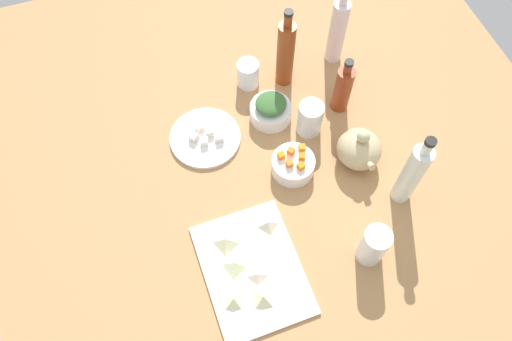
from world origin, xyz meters
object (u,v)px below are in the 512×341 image
Objects in this scene: teapot at (359,149)px; bottle_1 at (412,174)px; drinking_glass_1 at (310,118)px; bowl_carrots at (293,165)px; bottle_2 at (343,89)px; plate_tofu at (205,138)px; drinking_glass_0 at (248,74)px; drinking_glass_2 at (373,245)px; bottle_3 at (337,31)px; bowl_greens at (271,112)px; bottle_0 at (286,53)px; cutting_board at (252,269)px.

bottle_1 is (15.01, 6.93, 7.19)cm from teapot.
teapot is at bearing 34.10° from drinking_glass_1.
bottle_2 is at bearing 127.36° from bowl_carrots.
drinking_glass_0 reaches higher than plate_tofu.
drinking_glass_2 is at bearing -50.35° from bottle_1.
plate_tofu is 53.63cm from bottle_3.
bowl_greens is 1.40× the size of drinking_glass_0.
plate_tofu is 44.24cm from bottle_2.
bottle_0 is 63.50cm from drinking_glass_2.
bottle_0 is at bearing 144.23° from bowl_greens.
bottle_3 is at bearing 178.20° from bottle_1.
drinking_glass_2 is (47.67, -11.86, -2.10)cm from bottle_2.
bowl_greens is 46.67cm from bottle_1.
drinking_glass_0 is at bearing -151.27° from bottle_1.
bottle_1 is 3.19× the size of drinking_glass_0.
drinking_glass_2 is at bearing -14.92° from bottle_3.
bottle_1 is at bearing 35.02° from bowl_greens.
drinking_glass_2 is (63.22, 1.02, -5.88)cm from bottle_0.
drinking_glass_0 is 0.68× the size of drinking_glass_2.
bowl_greens is 0.61× the size of bottle_2.
bottle_1 is 34.37cm from drinking_glass_1.
bottle_1 is 59.96cm from drinking_glass_0.
plate_tofu is 0.76× the size of bottle_3.
bowl_greens is at bearing -97.86° from bottle_2.
bowl_carrots is at bearing -123.62° from bottle_1.
bottle_2 is at bearing 112.08° from drinking_glass_1.
cutting_board is 62.59cm from drinking_glass_0.
plate_tofu is at bearing -50.00° from drinking_glass_0.
cutting_board is at bearing -38.67° from bottle_3.
bottle_1 is at bearing -1.80° from bottle_3.
drinking_glass_2 is (66.85, -17.81, -5.43)cm from bottle_3.
teapot is 1.63× the size of drinking_glass_0.
drinking_glass_1 is at bearing 49.98° from bowl_greens.
drinking_glass_1 is at bearing -150.46° from bottle_1.
cutting_board is 1.19× the size of bottle_3.
bowl_greens is (-1.27, 21.53, 2.00)cm from plate_tofu.
bowl_carrots is at bearing 140.18° from cutting_board.
drinking_glass_2 is (42.66, 0.48, 1.03)cm from drinking_glass_1.
bottle_0 reaches higher than teapot.
teapot is 40.01cm from bottle_3.
drinking_glass_2 reaches higher than drinking_glass_0.
bottle_3 is (-61.01, 48.83, 11.70)cm from cutting_board.
teapot is 29.85cm from drinking_glass_2.
plate_tofu is at bearing -65.69° from bottle_0.
bottle_2 is at bearing -17.23° from bottle_3.
bottle_3 reaches higher than drinking_glass_0.
plate_tofu is at bearing -86.62° from bowl_greens.
drinking_glass_2 is at bearing 0.92° from bottle_0.
teapot is (22.32, 19.24, 2.81)cm from bowl_greens.
teapot is 19.79cm from bottle_2.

